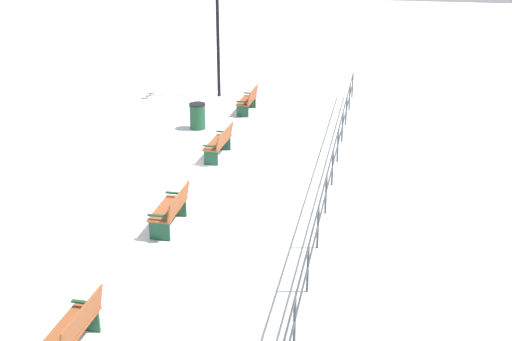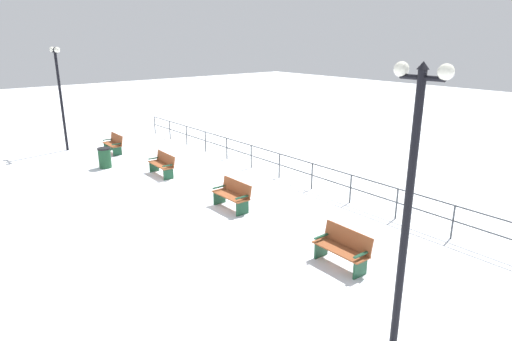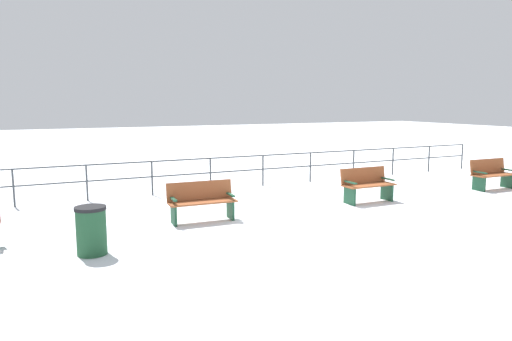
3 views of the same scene
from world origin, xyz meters
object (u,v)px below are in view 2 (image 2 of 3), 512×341
at_px(lamppost_near, 59,83).
at_px(trash_bin, 105,158).
at_px(bench_nearest, 114,144).
at_px(bench_third, 232,195).
at_px(bench_fourth, 343,248).
at_px(bench_second, 162,164).
at_px(lamppost_middle, 410,183).

distance_m(lamppost_near, trash_bin, 4.99).
relative_size(bench_nearest, lamppost_near, 0.28).
xyz_separation_m(bench_third, lamppost_near, (1.75, -11.29, 2.77)).
bearing_deg(lamppost_near, bench_fourth, 95.83).
distance_m(bench_third, bench_fourth, 4.67).
bearing_deg(bench_third, bench_fourth, 88.20).
relative_size(bench_nearest, bench_second, 0.90).
relative_size(bench_third, trash_bin, 1.68).
distance_m(bench_fourth, lamppost_near, 16.28).
height_order(bench_nearest, bench_fourth, bench_fourth).
relative_size(bench_second, lamppost_near, 0.31).
distance_m(bench_third, lamppost_near, 11.76).
height_order(bench_fourth, lamppost_near, lamppost_near).
distance_m(bench_second, lamppost_middle, 12.29).
bearing_deg(bench_second, lamppost_near, -73.02).
relative_size(lamppost_middle, trash_bin, 5.82).
height_order(bench_second, bench_fourth, bench_fourth).
height_order(bench_second, bench_third, bench_third).
bearing_deg(trash_bin, lamppost_near, -85.62).
xyz_separation_m(lamppost_middle, trash_bin, (-0.32, -14.38, -2.71)).
relative_size(bench_nearest, lamppost_middle, 0.28).
bearing_deg(bench_second, bench_fourth, 92.00).
bearing_deg(lamppost_middle, lamppost_near, -90.00).
bearing_deg(bench_nearest, bench_third, 92.24).
bearing_deg(lamppost_near, bench_nearest, 128.98).
relative_size(bench_fourth, trash_bin, 1.68).
xyz_separation_m(bench_second, trash_bin, (1.40, -2.51, -0.03)).
bearing_deg(trash_bin, lamppost_middle, 88.74).
xyz_separation_m(bench_nearest, lamppost_middle, (1.59, 16.54, 2.68)).
relative_size(bench_second, lamppost_middle, 0.31).
relative_size(bench_second, bench_third, 1.06).
height_order(bench_nearest, trash_bin, bench_nearest).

